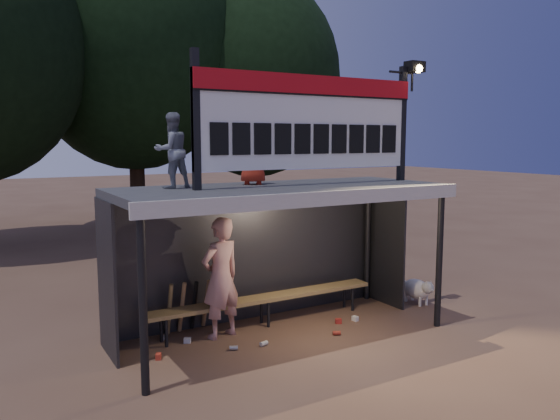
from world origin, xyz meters
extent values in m
plane|color=brown|center=(0.00, 0.00, 0.00)|extent=(80.00, 80.00, 0.00)
imported|color=silver|center=(-0.83, 0.41, 0.93)|extent=(0.77, 0.60, 1.86)
imported|color=slate|center=(-1.55, 0.44, 2.85)|extent=(0.58, 0.49, 1.07)
imported|color=#B02B1B|center=(-0.24, 0.48, 2.83)|extent=(0.59, 0.52, 1.02)
cube|color=#373739|center=(0.00, 0.00, 2.26)|extent=(5.00, 2.00, 0.12)
cube|color=silver|center=(0.00, -1.02, 2.22)|extent=(5.10, 0.06, 0.20)
cylinder|color=black|center=(-2.40, -0.90, 1.10)|extent=(0.10, 0.10, 2.20)
cylinder|color=black|center=(2.40, -0.90, 1.10)|extent=(0.10, 0.10, 2.20)
cylinder|color=black|center=(-2.40, 0.90, 1.10)|extent=(0.10, 0.10, 2.20)
cylinder|color=black|center=(2.40, 0.90, 1.10)|extent=(0.10, 0.10, 2.20)
cube|color=black|center=(0.00, 1.00, 1.10)|extent=(5.00, 0.04, 2.20)
cube|color=black|center=(-2.50, 0.50, 1.10)|extent=(0.04, 1.00, 2.20)
cube|color=black|center=(2.50, 0.50, 1.10)|extent=(0.04, 1.00, 2.20)
cylinder|color=black|center=(0.00, 1.00, 2.15)|extent=(5.00, 0.06, 0.06)
cube|color=black|center=(-1.35, 0.00, 3.27)|extent=(0.10, 0.10, 1.90)
cube|color=black|center=(2.35, 0.00, 3.27)|extent=(0.10, 0.10, 1.90)
cube|color=white|center=(0.50, 0.00, 3.27)|extent=(3.80, 0.08, 1.40)
cube|color=#B20C14|center=(0.50, -0.05, 3.83)|extent=(3.80, 0.04, 0.28)
cube|color=black|center=(0.50, -0.06, 3.68)|extent=(3.80, 0.02, 0.03)
cube|color=black|center=(-1.03, -0.05, 3.02)|extent=(0.27, 0.03, 0.45)
cube|color=black|center=(-0.69, -0.05, 3.02)|extent=(0.27, 0.03, 0.45)
cube|color=black|center=(-0.35, -0.05, 3.02)|extent=(0.27, 0.03, 0.45)
cube|color=black|center=(-0.01, -0.05, 3.02)|extent=(0.27, 0.03, 0.45)
cube|color=black|center=(0.33, -0.05, 3.02)|extent=(0.27, 0.03, 0.45)
cube|color=black|center=(0.67, -0.05, 3.02)|extent=(0.27, 0.03, 0.45)
cube|color=black|center=(1.01, -0.05, 3.02)|extent=(0.27, 0.03, 0.45)
cube|color=black|center=(1.35, -0.05, 3.02)|extent=(0.27, 0.03, 0.45)
cube|color=black|center=(1.69, -0.05, 3.02)|extent=(0.27, 0.03, 0.45)
cube|color=black|center=(2.03, -0.05, 3.02)|extent=(0.27, 0.03, 0.45)
cylinder|color=black|center=(2.30, 0.00, 4.12)|extent=(0.50, 0.04, 0.04)
cylinder|color=black|center=(2.55, 0.00, 3.97)|extent=(0.04, 0.04, 0.30)
cube|color=black|center=(2.55, -0.05, 4.22)|extent=(0.30, 0.22, 0.18)
sphere|color=#FFD88C|center=(2.55, -0.14, 4.18)|extent=(0.14, 0.14, 0.14)
cube|color=olive|center=(0.00, 0.55, 0.45)|extent=(4.00, 0.35, 0.06)
cylinder|color=black|center=(-1.70, 0.43, 0.23)|extent=(0.05, 0.05, 0.45)
cylinder|color=black|center=(-1.70, 0.67, 0.23)|extent=(0.05, 0.05, 0.45)
cylinder|color=black|center=(0.00, 0.43, 0.23)|extent=(0.05, 0.05, 0.45)
cylinder|color=black|center=(0.00, 0.67, 0.23)|extent=(0.05, 0.05, 0.45)
cylinder|color=black|center=(1.70, 0.43, 0.23)|extent=(0.05, 0.05, 0.45)
cylinder|color=black|center=(1.70, 0.67, 0.23)|extent=(0.05, 0.05, 0.45)
cylinder|color=black|center=(1.00, 11.50, 2.09)|extent=(0.50, 0.50, 4.18)
ellipsoid|color=black|center=(1.00, 11.50, 6.18)|extent=(7.22, 7.22, 8.36)
cylinder|color=black|center=(5.00, 10.50, 1.76)|extent=(0.50, 0.50, 3.52)
ellipsoid|color=black|center=(5.00, 10.50, 5.20)|extent=(6.08, 6.08, 7.04)
ellipsoid|color=white|center=(3.00, 0.19, 0.27)|extent=(0.36, 0.58, 0.36)
sphere|color=beige|center=(3.00, -0.09, 0.36)|extent=(0.22, 0.22, 0.22)
cone|color=beige|center=(3.00, -0.19, 0.34)|extent=(0.10, 0.10, 0.10)
cone|color=beige|center=(2.95, -0.11, 0.46)|extent=(0.06, 0.06, 0.07)
cone|color=beige|center=(3.05, -0.11, 0.46)|extent=(0.06, 0.06, 0.07)
cylinder|color=silver|center=(2.92, 0.01, 0.09)|extent=(0.05, 0.05, 0.18)
cylinder|color=#EFE4CE|center=(3.08, 0.01, 0.09)|extent=(0.05, 0.05, 0.18)
cylinder|color=beige|center=(2.92, 0.37, 0.09)|extent=(0.05, 0.05, 0.18)
cylinder|color=white|center=(3.08, 0.37, 0.09)|extent=(0.05, 0.05, 0.18)
cylinder|color=beige|center=(3.00, 0.49, 0.34)|extent=(0.04, 0.16, 0.14)
cylinder|color=olive|center=(-1.51, 0.82, 0.43)|extent=(0.08, 0.27, 0.84)
cylinder|color=#A3774C|center=(-1.31, 0.82, 0.43)|extent=(0.09, 0.30, 0.83)
cylinder|color=black|center=(-1.11, 0.82, 0.43)|extent=(0.07, 0.33, 0.83)
cylinder|color=#936B45|center=(-0.91, 0.82, 0.43)|extent=(0.07, 0.35, 0.82)
cube|color=#A92D1C|center=(-1.95, 0.04, 0.04)|extent=(0.11, 0.12, 0.08)
cylinder|color=#AFAEB3|center=(-1.67, 0.73, 0.04)|extent=(0.11, 0.14, 0.07)
cube|color=silver|center=(1.40, -0.04, 0.04)|extent=(0.08, 0.11, 0.08)
cylinder|color=#A12D1B|center=(0.74, -0.43, 0.04)|extent=(0.14, 0.11, 0.07)
cube|color=#B9B9BF|center=(-1.38, 0.42, 0.04)|extent=(0.12, 0.11, 0.08)
cylinder|color=beige|center=(-0.45, -0.25, 0.04)|extent=(0.13, 0.09, 0.07)
cube|color=#A3241C|center=(1.08, 0.00, 0.04)|extent=(0.12, 0.11, 0.08)
cylinder|color=#AAAAAF|center=(-0.91, -0.18, 0.04)|extent=(0.14, 0.11, 0.07)
camera|label=1|loc=(-4.10, -7.02, 3.01)|focal=35.00mm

